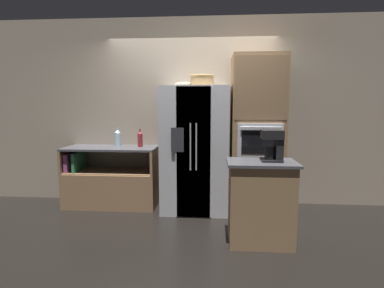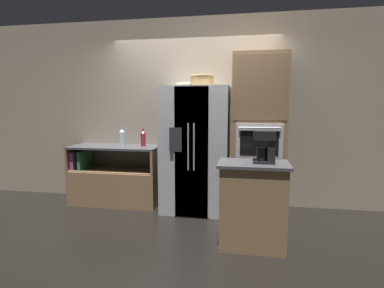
{
  "view_description": "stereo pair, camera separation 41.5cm",
  "coord_description": "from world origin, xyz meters",
  "px_view_note": "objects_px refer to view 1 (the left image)",
  "views": [
    {
      "loc": [
        0.35,
        -4.15,
        1.51
      ],
      "look_at": [
        0.04,
        -0.04,
        0.97
      ],
      "focal_mm": 28.0,
      "sensor_mm": 36.0,
      "label": 1
    },
    {
      "loc": [
        0.76,
        -4.09,
        1.51
      ],
      "look_at": [
        0.04,
        -0.04,
        0.97
      ],
      "focal_mm": 28.0,
      "sensor_mm": 36.0,
      "label": 2
    }
  ],
  "objects_px": {
    "coffee_maker": "(274,144)",
    "wall_oven": "(257,135)",
    "wicker_basket": "(202,80)",
    "bottle_tall": "(140,139)",
    "fruit_bowl": "(184,84)",
    "bottle_short": "(118,138)",
    "refrigerator": "(195,149)"
  },
  "relations": [
    {
      "from": "wall_oven",
      "to": "bottle_tall",
      "type": "bearing_deg",
      "value": 176.62
    },
    {
      "from": "wicker_basket",
      "to": "coffee_maker",
      "type": "relative_size",
      "value": 0.99
    },
    {
      "from": "wall_oven",
      "to": "bottle_tall",
      "type": "xyz_separation_m",
      "value": [
        -1.69,
        0.1,
        -0.08
      ]
    },
    {
      "from": "wall_oven",
      "to": "fruit_bowl",
      "type": "distance_m",
      "value": 1.24
    },
    {
      "from": "coffee_maker",
      "to": "bottle_tall",
      "type": "bearing_deg",
      "value": 146.7
    },
    {
      "from": "bottle_tall",
      "to": "coffee_maker",
      "type": "xyz_separation_m",
      "value": [
        1.74,
        -1.14,
        0.08
      ]
    },
    {
      "from": "wicker_basket",
      "to": "bottle_tall",
      "type": "height_order",
      "value": "wicker_basket"
    },
    {
      "from": "bottle_tall",
      "to": "bottle_short",
      "type": "bearing_deg",
      "value": 173.54
    },
    {
      "from": "fruit_bowl",
      "to": "bottle_short",
      "type": "xyz_separation_m",
      "value": [
        -1.03,
        0.16,
        -0.77
      ]
    },
    {
      "from": "bottle_short",
      "to": "coffee_maker",
      "type": "height_order",
      "value": "coffee_maker"
    },
    {
      "from": "wicker_basket",
      "to": "bottle_tall",
      "type": "xyz_separation_m",
      "value": [
        -0.93,
        0.2,
        -0.83
      ]
    },
    {
      "from": "fruit_bowl",
      "to": "coffee_maker",
      "type": "height_order",
      "value": "fruit_bowl"
    },
    {
      "from": "wicker_basket",
      "to": "coffee_maker",
      "type": "height_order",
      "value": "wicker_basket"
    },
    {
      "from": "bottle_tall",
      "to": "fruit_bowl",
      "type": "bearing_deg",
      "value": -9.72
    },
    {
      "from": "wall_oven",
      "to": "bottle_tall",
      "type": "distance_m",
      "value": 1.7
    },
    {
      "from": "wicker_basket",
      "to": "bottle_short",
      "type": "bearing_deg",
      "value": 169.46
    },
    {
      "from": "wall_oven",
      "to": "fruit_bowl",
      "type": "relative_size",
      "value": 8.15
    },
    {
      "from": "bottle_short",
      "to": "fruit_bowl",
      "type": "bearing_deg",
      "value": -8.61
    },
    {
      "from": "wall_oven",
      "to": "wicker_basket",
      "type": "relative_size",
      "value": 6.57
    },
    {
      "from": "wicker_basket",
      "to": "fruit_bowl",
      "type": "relative_size",
      "value": 1.24
    },
    {
      "from": "fruit_bowl",
      "to": "coffee_maker",
      "type": "bearing_deg",
      "value": -44.02
    },
    {
      "from": "wicker_basket",
      "to": "coffee_maker",
      "type": "bearing_deg",
      "value": -49.34
    },
    {
      "from": "wall_oven",
      "to": "bottle_short",
      "type": "bearing_deg",
      "value": 176.08
    },
    {
      "from": "refrigerator",
      "to": "coffee_maker",
      "type": "xyz_separation_m",
      "value": [
        0.91,
        -1.0,
        0.21
      ]
    },
    {
      "from": "bottle_tall",
      "to": "bottle_short",
      "type": "distance_m",
      "value": 0.36
    },
    {
      "from": "refrigerator",
      "to": "fruit_bowl",
      "type": "bearing_deg",
      "value": 169.09
    },
    {
      "from": "bottle_short",
      "to": "coffee_maker",
      "type": "xyz_separation_m",
      "value": [
        2.09,
        -1.18,
        0.07
      ]
    },
    {
      "from": "wicker_basket",
      "to": "bottle_tall",
      "type": "relative_size",
      "value": 1.24
    },
    {
      "from": "wall_oven",
      "to": "coffee_maker",
      "type": "bearing_deg",
      "value": -87.68
    },
    {
      "from": "wicker_basket",
      "to": "fruit_bowl",
      "type": "bearing_deg",
      "value": 161.81
    },
    {
      "from": "coffee_maker",
      "to": "wall_oven",
      "type": "bearing_deg",
      "value": 92.32
    },
    {
      "from": "refrigerator",
      "to": "bottle_tall",
      "type": "bearing_deg",
      "value": 170.05
    }
  ]
}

